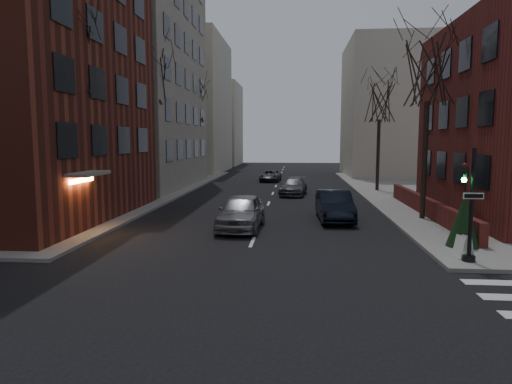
# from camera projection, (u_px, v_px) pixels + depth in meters

# --- Properties ---
(building_left_tan) EXTENTS (18.00, 18.00, 28.00)m
(building_left_tan) POSITION_uv_depth(u_px,v_px,m) (89.00, 34.00, 41.46)
(building_left_tan) COLOR gray
(building_left_tan) RESTS_ON ground
(low_wall_right) EXTENTS (0.35, 16.00, 1.00)m
(low_wall_right) POSITION_uv_depth(u_px,v_px,m) (427.00, 206.00, 25.90)
(low_wall_right) COLOR maroon
(low_wall_right) RESTS_ON sidewalk_far_right
(building_distant_la) EXTENTS (14.00, 16.00, 18.00)m
(building_distant_la) POSITION_uv_depth(u_px,v_px,m) (173.00, 106.00, 62.65)
(building_distant_la) COLOR #BCB49F
(building_distant_la) RESTS_ON ground
(building_distant_ra) EXTENTS (14.00, 14.00, 16.00)m
(building_distant_ra) POSITION_uv_depth(u_px,v_px,m) (405.00, 110.00, 55.25)
(building_distant_ra) COLOR #BCB49F
(building_distant_ra) RESTS_ON ground
(building_distant_lb) EXTENTS (10.00, 12.00, 14.00)m
(building_distant_lb) POSITION_uv_depth(u_px,v_px,m) (211.00, 125.00, 79.53)
(building_distant_lb) COLOR #BCB49F
(building_distant_lb) RESTS_ON ground
(traffic_signal) EXTENTS (0.76, 0.44, 4.00)m
(traffic_signal) POSITION_uv_depth(u_px,v_px,m) (469.00, 212.00, 15.97)
(traffic_signal) COLOR black
(traffic_signal) RESTS_ON sidewalk_far_right
(tree_left_a) EXTENTS (4.18, 4.18, 10.26)m
(tree_left_a) POSITION_uv_depth(u_px,v_px,m) (72.00, 54.00, 21.60)
(tree_left_a) COLOR #2D231C
(tree_left_a) RESTS_ON sidewalk_far_left
(tree_left_b) EXTENTS (4.40, 4.40, 10.80)m
(tree_left_b) POSITION_uv_depth(u_px,v_px,m) (151.00, 78.00, 33.43)
(tree_left_b) COLOR #2D231C
(tree_left_b) RESTS_ON sidewalk_far_left
(tree_left_c) EXTENTS (3.96, 3.96, 9.72)m
(tree_left_c) POSITION_uv_depth(u_px,v_px,m) (193.00, 105.00, 47.38)
(tree_left_c) COLOR #2D231C
(tree_left_c) RESTS_ON sidewalk_far_left
(tree_right_a) EXTENTS (3.96, 3.96, 9.72)m
(tree_right_a) POSITION_uv_depth(u_px,v_px,m) (428.00, 71.00, 24.11)
(tree_right_a) COLOR #2D231C
(tree_right_a) RESTS_ON sidewalk_far_right
(tree_right_b) EXTENTS (3.74, 3.74, 9.18)m
(tree_right_b) POSITION_uv_depth(u_px,v_px,m) (380.00, 101.00, 38.01)
(tree_right_b) COLOR #2D231C
(tree_right_b) RESTS_ON sidewalk_far_right
(streetlamp_near) EXTENTS (0.36, 0.36, 6.28)m
(streetlamp_near) POSITION_uv_depth(u_px,v_px,m) (143.00, 143.00, 29.96)
(streetlamp_near) COLOR black
(streetlamp_near) RESTS_ON sidewalk_far_left
(streetlamp_far) EXTENTS (0.36, 0.36, 6.28)m
(streetlamp_far) POSITION_uv_depth(u_px,v_px,m) (203.00, 141.00, 49.75)
(streetlamp_far) COLOR black
(streetlamp_far) RESTS_ON sidewalk_far_left
(parked_sedan) EXTENTS (1.93, 5.04, 1.64)m
(parked_sedan) POSITION_uv_depth(u_px,v_px,m) (334.00, 206.00, 25.02)
(parked_sedan) COLOR black
(parked_sedan) RESTS_ON ground
(car_lane_silver) EXTENTS (2.23, 5.13, 1.72)m
(car_lane_silver) POSITION_uv_depth(u_px,v_px,m) (241.00, 212.00, 22.69)
(car_lane_silver) COLOR gray
(car_lane_silver) RESTS_ON ground
(car_lane_gray) EXTENTS (2.44, 4.89, 1.36)m
(car_lane_gray) POSITION_uv_depth(u_px,v_px,m) (293.00, 187.00, 36.49)
(car_lane_gray) COLOR #45454A
(car_lane_gray) RESTS_ON ground
(car_lane_far) EXTENTS (2.30, 4.45, 1.20)m
(car_lane_far) POSITION_uv_depth(u_px,v_px,m) (270.00, 176.00, 48.42)
(car_lane_far) COLOR #3C3B40
(car_lane_far) RESTS_ON ground
(sandwich_board) EXTENTS (0.52, 0.61, 0.84)m
(sandwich_board) POSITION_uv_depth(u_px,v_px,m) (463.00, 247.00, 16.54)
(sandwich_board) COLOR white
(sandwich_board) RESTS_ON sidewalk_far_right
(evergreen_shrub) EXTENTS (1.52, 1.52, 2.13)m
(evergreen_shrub) POSITION_uv_depth(u_px,v_px,m) (464.00, 220.00, 18.28)
(evergreen_shrub) COLOR black
(evergreen_shrub) RESTS_ON sidewalk_far_right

